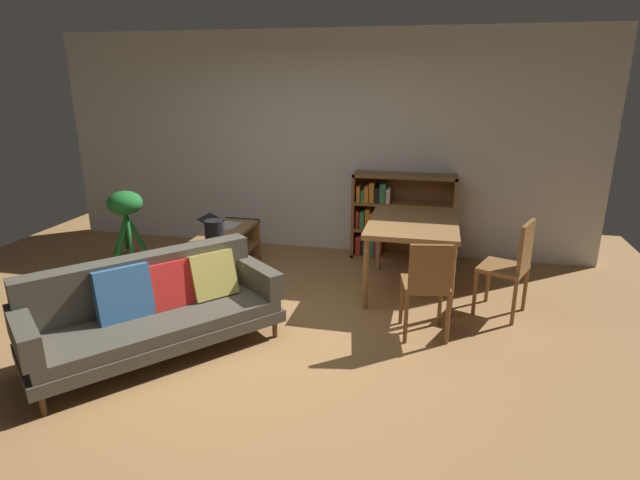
{
  "coord_description": "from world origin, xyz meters",
  "views": [
    {
      "loc": [
        1.49,
        -3.66,
        2.15
      ],
      "look_at": [
        0.49,
        0.69,
        0.74
      ],
      "focal_mm": 29.01,
      "sensor_mm": 36.0,
      "label": 1
    }
  ],
  "objects_px": {
    "fabric_couch": "(154,307)",
    "dining_table": "(413,229)",
    "desk_speaker": "(214,231)",
    "dining_chair_far": "(427,283)",
    "media_console": "(225,254)",
    "bookshelf": "(395,216)",
    "open_laptop": "(222,224)",
    "dining_chair_near": "(512,263)",
    "potted_floor_plant": "(127,220)"
  },
  "relations": [
    {
      "from": "desk_speaker",
      "to": "dining_chair_near",
      "type": "height_order",
      "value": "dining_chair_near"
    },
    {
      "from": "open_laptop",
      "to": "dining_table",
      "type": "distance_m",
      "value": 2.2
    },
    {
      "from": "dining_chair_near",
      "to": "bookshelf",
      "type": "distance_m",
      "value": 1.86
    },
    {
      "from": "media_console",
      "to": "bookshelf",
      "type": "relative_size",
      "value": 0.97
    },
    {
      "from": "open_laptop",
      "to": "dining_table",
      "type": "height_order",
      "value": "dining_table"
    },
    {
      "from": "fabric_couch",
      "to": "media_console",
      "type": "bearing_deg",
      "value": 93.98
    },
    {
      "from": "potted_floor_plant",
      "to": "bookshelf",
      "type": "distance_m",
      "value": 3.14
    },
    {
      "from": "fabric_couch",
      "to": "potted_floor_plant",
      "type": "bearing_deg",
      "value": 128.04
    },
    {
      "from": "media_console",
      "to": "bookshelf",
      "type": "distance_m",
      "value": 2.11
    },
    {
      "from": "open_laptop",
      "to": "dining_chair_near",
      "type": "xyz_separation_m",
      "value": [
        3.11,
        -0.59,
        -0.02
      ]
    },
    {
      "from": "dining_table",
      "to": "bookshelf",
      "type": "relative_size",
      "value": 0.96
    },
    {
      "from": "open_laptop",
      "to": "bookshelf",
      "type": "distance_m",
      "value": 2.09
    },
    {
      "from": "potted_floor_plant",
      "to": "bookshelf",
      "type": "relative_size",
      "value": 0.77
    },
    {
      "from": "fabric_couch",
      "to": "media_console",
      "type": "relative_size",
      "value": 1.66
    },
    {
      "from": "fabric_couch",
      "to": "dining_table",
      "type": "distance_m",
      "value": 2.61
    },
    {
      "from": "bookshelf",
      "to": "dining_chair_near",
      "type": "bearing_deg",
      "value": -50.18
    },
    {
      "from": "desk_speaker",
      "to": "dining_chair_far",
      "type": "distance_m",
      "value": 2.3
    },
    {
      "from": "desk_speaker",
      "to": "potted_floor_plant",
      "type": "xyz_separation_m",
      "value": [
        -1.14,
        0.18,
        -0.01
      ]
    },
    {
      "from": "media_console",
      "to": "open_laptop",
      "type": "bearing_deg",
      "value": 116.83
    },
    {
      "from": "dining_chair_near",
      "to": "dining_chair_far",
      "type": "distance_m",
      "value": 0.97
    },
    {
      "from": "bookshelf",
      "to": "dining_chair_far",
      "type": "bearing_deg",
      "value": -77.72
    },
    {
      "from": "desk_speaker",
      "to": "bookshelf",
      "type": "xyz_separation_m",
      "value": [
        1.76,
        1.39,
        -0.11
      ]
    },
    {
      "from": "desk_speaker",
      "to": "open_laptop",
      "type": "bearing_deg",
      "value": 106.0
    },
    {
      "from": "media_console",
      "to": "dining_chair_near",
      "type": "distance_m",
      "value": 3.03
    },
    {
      "from": "potted_floor_plant",
      "to": "dining_chair_near",
      "type": "relative_size",
      "value": 1.03
    },
    {
      "from": "dining_chair_near",
      "to": "potted_floor_plant",
      "type": "bearing_deg",
      "value": 176.93
    },
    {
      "from": "dining_table",
      "to": "dining_chair_near",
      "type": "height_order",
      "value": "dining_chair_near"
    },
    {
      "from": "fabric_couch",
      "to": "dining_chair_far",
      "type": "bearing_deg",
      "value": 18.28
    },
    {
      "from": "dining_chair_near",
      "to": "dining_chair_far",
      "type": "bearing_deg",
      "value": -140.11
    },
    {
      "from": "fabric_couch",
      "to": "media_console",
      "type": "height_order",
      "value": "fabric_couch"
    },
    {
      "from": "media_console",
      "to": "dining_table",
      "type": "bearing_deg",
      "value": 0.22
    },
    {
      "from": "open_laptop",
      "to": "dining_chair_far",
      "type": "relative_size",
      "value": 0.5
    },
    {
      "from": "dining_table",
      "to": "fabric_couch",
      "type": "bearing_deg",
      "value": -138.87
    },
    {
      "from": "bookshelf",
      "to": "open_laptop",
      "type": "bearing_deg",
      "value": -156.38
    },
    {
      "from": "media_console",
      "to": "potted_floor_plant",
      "type": "height_order",
      "value": "potted_floor_plant"
    },
    {
      "from": "fabric_couch",
      "to": "dining_table",
      "type": "height_order",
      "value": "fabric_couch"
    },
    {
      "from": "desk_speaker",
      "to": "dining_chair_far",
      "type": "height_order",
      "value": "dining_chair_far"
    },
    {
      "from": "desk_speaker",
      "to": "dining_chair_far",
      "type": "bearing_deg",
      "value": -16.69
    },
    {
      "from": "media_console",
      "to": "desk_speaker",
      "type": "relative_size",
      "value": 5.35
    },
    {
      "from": "dining_chair_far",
      "to": "desk_speaker",
      "type": "bearing_deg",
      "value": 163.31
    },
    {
      "from": "fabric_couch",
      "to": "dining_table",
      "type": "xyz_separation_m",
      "value": [
        1.95,
        1.7,
        0.29
      ]
    },
    {
      "from": "dining_chair_near",
      "to": "dining_chair_far",
      "type": "height_order",
      "value": "dining_chair_near"
    },
    {
      "from": "fabric_couch",
      "to": "dining_table",
      "type": "relative_size",
      "value": 1.68
    },
    {
      "from": "dining_table",
      "to": "dining_chair_far",
      "type": "distance_m",
      "value": 1.03
    },
    {
      "from": "dining_chair_near",
      "to": "open_laptop",
      "type": "bearing_deg",
      "value": 169.19
    },
    {
      "from": "desk_speaker",
      "to": "bookshelf",
      "type": "height_order",
      "value": "bookshelf"
    },
    {
      "from": "potted_floor_plant",
      "to": "bookshelf",
      "type": "height_order",
      "value": "bookshelf"
    },
    {
      "from": "open_laptop",
      "to": "media_console",
      "type": "bearing_deg",
      "value": -63.17
    },
    {
      "from": "open_laptop",
      "to": "bookshelf",
      "type": "bearing_deg",
      "value": 23.62
    },
    {
      "from": "potted_floor_plant",
      "to": "dining_chair_near",
      "type": "xyz_separation_m",
      "value": [
        4.09,
        -0.22,
        -0.1
      ]
    }
  ]
}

